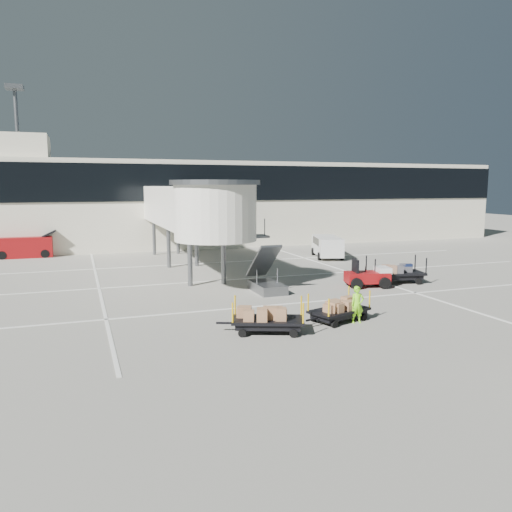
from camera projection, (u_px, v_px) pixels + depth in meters
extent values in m
plane|color=#999689|center=(334.00, 311.00, 22.97)|extent=(140.00, 140.00, 0.00)
cube|color=silver|center=(315.00, 301.00, 24.84)|extent=(40.00, 0.15, 0.02)
cube|color=silver|center=(265.00, 277.00, 31.36)|extent=(40.00, 0.15, 0.02)
cube|color=silver|center=(233.00, 262.00, 37.89)|extent=(40.00, 0.15, 0.02)
cube|color=silver|center=(341.00, 270.00, 34.30)|extent=(0.15, 30.00, 0.02)
cube|color=silver|center=(98.00, 285.00, 28.95)|extent=(0.15, 30.00, 0.02)
cube|color=beige|center=(192.00, 203.00, 50.38)|extent=(64.00, 12.00, 8.00)
cube|color=black|center=(206.00, 183.00, 44.46)|extent=(64.00, 0.12, 3.20)
cylinder|color=slate|center=(20.00, 167.00, 48.28)|extent=(0.36, 0.36, 15.00)
cube|color=slate|center=(14.00, 87.00, 47.23)|extent=(1.60, 1.60, 0.40)
cube|color=white|center=(182.00, 206.00, 35.02)|extent=(3.00, 18.00, 2.80)
cylinder|color=white|center=(215.00, 213.00, 26.63)|extent=(4.40, 4.40, 3.00)
cylinder|color=slate|center=(215.00, 182.00, 26.41)|extent=(4.80, 4.80, 0.25)
cylinder|color=slate|center=(190.00, 261.00, 28.56)|extent=(0.28, 0.28, 2.90)
cylinder|color=slate|center=(224.00, 259.00, 29.23)|extent=(0.28, 0.28, 2.90)
cylinder|color=slate|center=(169.00, 247.00, 35.08)|extent=(0.28, 0.28, 2.90)
cylinder|color=slate|center=(197.00, 246.00, 35.75)|extent=(0.28, 0.28, 2.90)
cylinder|color=slate|center=(154.00, 238.00, 41.61)|extent=(0.28, 0.28, 2.90)
cylinder|color=slate|center=(178.00, 237.00, 42.28)|extent=(0.28, 0.28, 2.90)
cube|color=slate|center=(267.00, 287.00, 27.13)|extent=(1.40, 2.60, 0.50)
cube|color=slate|center=(263.00, 261.00, 27.50)|extent=(1.20, 2.60, 2.06)
cube|color=slate|center=(255.00, 236.00, 28.63)|extent=(1.40, 1.20, 0.12)
cube|color=maroon|center=(367.00, 277.00, 28.41)|extent=(2.64, 1.70, 0.61)
cube|color=silver|center=(383.00, 270.00, 28.45)|extent=(0.95, 1.25, 0.35)
cube|color=black|center=(355.00, 267.00, 28.25)|extent=(0.35, 1.01, 0.91)
cylinder|color=black|center=(357.00, 284.00, 27.71)|extent=(0.69, 0.40, 0.65)
cylinder|color=black|center=(350.00, 279.00, 29.00)|extent=(0.69, 0.40, 0.65)
cylinder|color=black|center=(385.00, 283.00, 27.88)|extent=(0.69, 0.40, 0.65)
cylinder|color=black|center=(377.00, 279.00, 29.18)|extent=(0.69, 0.40, 0.65)
cube|color=black|center=(395.00, 273.00, 29.63)|extent=(3.51, 2.27, 0.13)
cube|color=black|center=(395.00, 276.00, 29.66)|extent=(3.14, 1.96, 0.27)
cube|color=black|center=(363.00, 276.00, 29.39)|extent=(0.76, 0.24, 0.09)
cylinder|color=black|center=(382.00, 282.00, 28.83)|extent=(0.39, 0.23, 0.37)
cylinder|color=black|center=(372.00, 278.00, 30.26)|extent=(0.39, 0.23, 0.37)
cylinder|color=black|center=(419.00, 281.00, 29.12)|extent=(0.39, 0.23, 0.37)
cylinder|color=black|center=(408.00, 277.00, 30.55)|extent=(0.39, 0.23, 0.37)
cylinder|color=black|center=(375.00, 267.00, 28.65)|extent=(0.08, 0.08, 0.97)
cylinder|color=black|center=(366.00, 263.00, 30.08)|extent=(0.08, 0.08, 0.97)
cylinder|color=black|center=(426.00, 266.00, 29.05)|extent=(0.08, 0.08, 0.97)
cylinder|color=black|center=(415.00, 262.00, 30.48)|extent=(0.08, 0.08, 0.97)
cube|color=#9B7054|center=(388.00, 267.00, 30.02)|extent=(0.64, 0.54, 0.38)
cube|color=#4B4A4F|center=(412.00, 268.00, 29.66)|extent=(0.60, 0.44, 0.48)
cube|color=#4B4A4F|center=(398.00, 269.00, 29.61)|extent=(0.48, 0.42, 0.31)
cube|color=maroon|center=(375.00, 268.00, 29.86)|extent=(0.47, 0.46, 0.32)
cube|color=#111A38|center=(391.00, 268.00, 29.66)|extent=(0.50, 0.48, 0.47)
cube|color=#9B7054|center=(394.00, 269.00, 29.35)|extent=(0.44, 0.40, 0.44)
cube|color=#111A38|center=(408.00, 268.00, 29.69)|extent=(0.51, 0.47, 0.40)
cube|color=#111A38|center=(411.00, 269.00, 29.40)|extent=(0.65, 0.52, 0.40)
cube|color=maroon|center=(416.00, 269.00, 29.29)|extent=(0.64, 0.50, 0.43)
cube|color=#4B4A4F|center=(379.00, 267.00, 29.90)|extent=(0.62, 0.53, 0.46)
cube|color=#9B7054|center=(394.00, 267.00, 30.06)|extent=(0.65, 0.47, 0.43)
cube|color=black|center=(339.00, 310.00, 21.18)|extent=(2.90, 2.07, 0.10)
cube|color=black|center=(339.00, 314.00, 21.20)|extent=(2.59, 1.80, 0.22)
cube|color=black|center=(312.00, 319.00, 20.21)|extent=(0.60, 0.26, 0.07)
cylinder|color=black|center=(334.00, 324.00, 20.21)|extent=(0.32, 0.21, 0.30)
cylinder|color=black|center=(314.00, 318.00, 21.13)|extent=(0.32, 0.21, 0.30)
cylinder|color=black|center=(364.00, 317.00, 21.33)|extent=(0.32, 0.21, 0.30)
cylinder|color=black|center=(343.00, 312.00, 22.25)|extent=(0.32, 0.21, 0.30)
cylinder|color=#E4B00C|center=(329.00, 308.00, 19.90)|extent=(0.06, 0.06, 0.79)
cylinder|color=#E4B00C|center=(308.00, 303.00, 20.82)|extent=(0.06, 0.06, 0.79)
cylinder|color=#E4B00C|center=(370.00, 300.00, 21.43)|extent=(0.06, 0.06, 0.79)
cylinder|color=#E4B00C|center=(349.00, 295.00, 22.36)|extent=(0.06, 0.06, 0.79)
cube|color=#A4724F|center=(345.00, 306.00, 20.87)|extent=(0.50, 0.54, 0.37)
cube|color=#A4724F|center=(326.00, 306.00, 21.02)|extent=(0.62, 0.47, 0.31)
cube|color=#A4724F|center=(329.00, 307.00, 20.69)|extent=(0.60, 0.53, 0.42)
cube|color=#A4724F|center=(346.00, 303.00, 21.37)|extent=(0.56, 0.47, 0.43)
cube|color=#A4724F|center=(336.00, 306.00, 20.84)|extent=(0.56, 0.49, 0.44)
cube|color=#A4724F|center=(346.00, 301.00, 21.93)|extent=(0.62, 0.47, 0.33)
cube|color=#A4724F|center=(342.00, 305.00, 21.24)|extent=(0.46, 0.45, 0.32)
cube|color=#A4724F|center=(332.00, 310.00, 20.30)|extent=(0.65, 0.57, 0.34)
cube|color=black|center=(268.00, 320.00, 19.53)|extent=(3.10, 2.32, 0.11)
cube|color=black|center=(268.00, 324.00, 19.55)|extent=(2.77, 2.02, 0.23)
cube|color=black|center=(224.00, 323.00, 19.60)|extent=(0.63, 0.31, 0.07)
cylinder|color=black|center=(242.00, 333.00, 18.98)|extent=(0.34, 0.24, 0.32)
cylinder|color=black|center=(244.00, 324.00, 20.23)|extent=(0.34, 0.24, 0.32)
cylinder|color=black|center=(293.00, 334.00, 18.92)|extent=(0.34, 0.24, 0.32)
cylinder|color=black|center=(292.00, 325.00, 20.16)|extent=(0.34, 0.24, 0.32)
cylinder|color=#E4B00C|center=(233.00, 313.00, 18.89)|extent=(0.06, 0.06, 0.84)
cylinder|color=#E4B00C|center=(235.00, 306.00, 20.13)|extent=(0.06, 0.06, 0.84)
cylinder|color=#E4B00C|center=(303.00, 314.00, 18.81)|extent=(0.06, 0.06, 0.84)
cylinder|color=#E4B00C|center=(301.00, 306.00, 20.05)|extent=(0.06, 0.06, 0.84)
cube|color=#A4724F|center=(257.00, 312.00, 19.66)|extent=(0.63, 0.54, 0.40)
cube|color=#A4724F|center=(244.00, 313.00, 19.77)|extent=(0.65, 0.61, 0.34)
cube|color=#A4724F|center=(256.00, 311.00, 19.96)|extent=(0.65, 0.61, 0.40)
cube|color=#A4724F|center=(253.00, 312.00, 19.82)|extent=(0.56, 0.54, 0.40)
cube|color=#A4724F|center=(292.00, 311.00, 19.79)|extent=(0.57, 0.52, 0.46)
cube|color=#A4724F|center=(249.00, 311.00, 19.97)|extent=(0.64, 0.65, 0.36)
cube|color=#A4724F|center=(279.00, 311.00, 19.84)|extent=(0.62, 0.64, 0.41)
cube|color=#A4724F|center=(284.00, 314.00, 19.31)|extent=(0.72, 0.64, 0.45)
imported|color=#79DC17|center=(357.00, 305.00, 20.89)|extent=(0.62, 0.45, 1.57)
cube|color=silver|center=(327.00, 246.00, 40.02)|extent=(3.00, 4.76, 1.43)
cube|color=silver|center=(323.00, 246.00, 42.02)|extent=(1.78, 0.98, 0.83)
cube|color=black|center=(327.00, 241.00, 40.15)|extent=(2.54, 3.17, 0.57)
cylinder|color=black|center=(320.00, 256.00, 38.61)|extent=(0.39, 0.66, 0.63)
cylinder|color=black|center=(342.00, 256.00, 38.69)|extent=(0.39, 0.66, 0.63)
cylinder|color=black|center=(313.00, 251.00, 41.52)|extent=(0.39, 0.66, 0.63)
cylinder|color=black|center=(334.00, 251.00, 41.61)|extent=(0.39, 0.66, 0.63)
cube|color=maroon|center=(25.00, 247.00, 40.19)|extent=(4.27, 1.88, 1.67)
cube|color=black|center=(49.00, 233.00, 40.64)|extent=(1.10, 1.58, 0.59)
cylinder|color=black|center=(2.00, 255.00, 39.04)|extent=(0.67, 0.29, 0.67)
cylinder|color=black|center=(5.00, 253.00, 40.51)|extent=(0.67, 0.29, 0.67)
cylinder|color=black|center=(45.00, 254.00, 40.02)|extent=(0.67, 0.29, 0.67)
cylinder|color=black|center=(47.00, 251.00, 41.48)|extent=(0.67, 0.29, 0.67)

